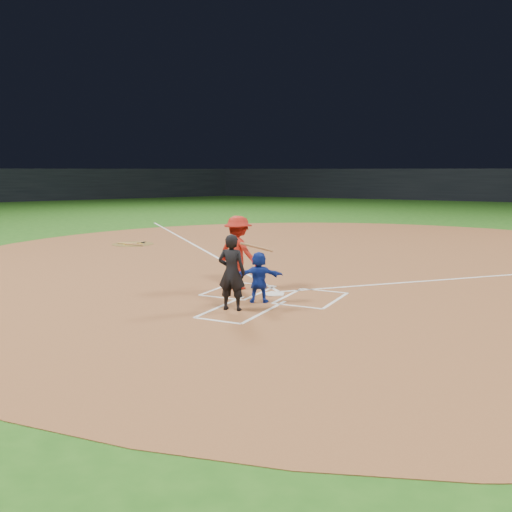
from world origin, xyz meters
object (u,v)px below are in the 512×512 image
at_px(home_plate, 274,294).
at_px(batter_at_plate, 238,253).
at_px(umpire, 232,272).
at_px(on_deck_circle, 133,244).
at_px(catcher, 259,277).

bearing_deg(home_plate, batter_at_plate, -10.45).
xyz_separation_m(home_plate, umpire, (-0.17, -1.86, 0.83)).
height_order(on_deck_circle, batter_at_plate, batter_at_plate).
height_order(umpire, batter_at_plate, batter_at_plate).
xyz_separation_m(home_plate, batter_at_plate, (-1.11, 0.20, 0.93)).
xyz_separation_m(on_deck_circle, catcher, (9.25, -7.12, 0.59)).
height_order(catcher, umpire, umpire).
bearing_deg(catcher, on_deck_circle, -60.21).
height_order(home_plate, umpire, umpire).
bearing_deg(home_plate, on_deck_circle, -33.89).
distance_m(umpire, batter_at_plate, 2.27).
xyz_separation_m(umpire, batter_at_plate, (-0.93, 2.06, 0.10)).
height_order(catcher, batter_at_plate, batter_at_plate).
bearing_deg(catcher, home_plate, -110.30).
distance_m(home_plate, batter_at_plate, 1.46).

